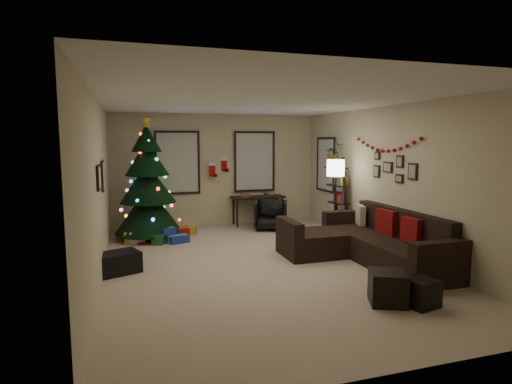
# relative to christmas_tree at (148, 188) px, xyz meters

# --- Properties ---
(floor) EXTENTS (7.00, 7.00, 0.00)m
(floor) POSITION_rel_christmas_tree_xyz_m (1.69, -2.49, -1.08)
(floor) COLOR #C3AD94
(floor) RESTS_ON ground
(ceiling) EXTENTS (7.00, 7.00, 0.00)m
(ceiling) POSITION_rel_christmas_tree_xyz_m (1.69, -2.49, 1.62)
(ceiling) COLOR white
(ceiling) RESTS_ON floor
(wall_back) EXTENTS (5.00, 0.00, 5.00)m
(wall_back) POSITION_rel_christmas_tree_xyz_m (1.69, 1.01, 0.27)
(wall_back) COLOR beige
(wall_back) RESTS_ON floor
(wall_front) EXTENTS (5.00, 0.00, 5.00)m
(wall_front) POSITION_rel_christmas_tree_xyz_m (1.69, -5.99, 0.27)
(wall_front) COLOR beige
(wall_front) RESTS_ON floor
(wall_left) EXTENTS (0.00, 7.00, 7.00)m
(wall_left) POSITION_rel_christmas_tree_xyz_m (-0.81, -2.49, 0.27)
(wall_left) COLOR beige
(wall_left) RESTS_ON floor
(wall_right) EXTENTS (0.00, 7.00, 7.00)m
(wall_right) POSITION_rel_christmas_tree_xyz_m (4.19, -2.49, 0.27)
(wall_right) COLOR beige
(wall_right) RESTS_ON floor
(window_back_left) EXTENTS (1.05, 0.06, 1.50)m
(window_back_left) POSITION_rel_christmas_tree_xyz_m (0.74, 0.98, 0.47)
(window_back_left) COLOR #728CB2
(window_back_left) RESTS_ON wall_back
(window_back_right) EXTENTS (1.05, 0.06, 1.50)m
(window_back_right) POSITION_rel_christmas_tree_xyz_m (2.64, 0.98, 0.47)
(window_back_right) COLOR #728CB2
(window_back_right) RESTS_ON wall_back
(window_right_wall) EXTENTS (0.06, 0.90, 1.30)m
(window_right_wall) POSITION_rel_christmas_tree_xyz_m (4.16, 0.06, 0.42)
(window_right_wall) COLOR #728CB2
(window_right_wall) RESTS_ON wall_right
(christmas_tree) EXTENTS (1.41, 1.41, 2.62)m
(christmas_tree) POSITION_rel_christmas_tree_xyz_m (0.00, 0.00, 0.00)
(christmas_tree) COLOR black
(christmas_tree) RESTS_ON floor
(presents) EXTENTS (1.52, 1.01, 0.30)m
(presents) POSITION_rel_christmas_tree_xyz_m (0.18, -0.27, -0.97)
(presents) COLOR maroon
(presents) RESTS_ON floor
(sofa) EXTENTS (1.97, 2.85, 0.89)m
(sofa) POSITION_rel_christmas_tree_xyz_m (3.52, -2.81, -0.79)
(sofa) COLOR black
(sofa) RESTS_ON floor
(pillow_red_a) EXTENTS (0.11, 0.40, 0.40)m
(pillow_red_a) POSITION_rel_christmas_tree_xyz_m (3.90, -3.46, -0.44)
(pillow_red_a) COLOR maroon
(pillow_red_a) RESTS_ON sofa
(pillow_red_b) EXTENTS (0.16, 0.46, 0.45)m
(pillow_red_b) POSITION_rel_christmas_tree_xyz_m (3.90, -2.79, -0.44)
(pillow_red_b) COLOR maroon
(pillow_red_b) RESTS_ON sofa
(pillow_cream) EXTENTS (0.21, 0.39, 0.38)m
(pillow_cream) POSITION_rel_christmas_tree_xyz_m (3.90, -1.94, -0.45)
(pillow_cream) COLOR #C3B09E
(pillow_cream) RESTS_ON sofa
(ottoman_near) EXTENTS (0.58, 0.58, 0.42)m
(ottoman_near) POSITION_rel_christmas_tree_xyz_m (2.70, -4.59, -0.88)
(ottoman_near) COLOR black
(ottoman_near) RESTS_ON floor
(ottoman_far) EXTENTS (0.44, 0.44, 0.35)m
(ottoman_far) POSITION_rel_christmas_tree_xyz_m (3.05, -4.78, -0.91)
(ottoman_far) COLOR black
(ottoman_far) RESTS_ON floor
(desk) EXTENTS (1.31, 0.47, 0.71)m
(desk) POSITION_rel_christmas_tree_xyz_m (2.65, 0.73, -0.46)
(desk) COLOR black
(desk) RESTS_ON floor
(desk_chair) EXTENTS (0.85, 0.83, 0.69)m
(desk_chair) POSITION_rel_christmas_tree_xyz_m (2.77, 0.08, -0.74)
(desk_chair) COLOR black
(desk_chair) RESTS_ON floor
(bookshelf) EXTENTS (0.30, 0.51, 1.73)m
(bookshelf) POSITION_rel_christmas_tree_xyz_m (3.99, -0.94, -0.25)
(bookshelf) COLOR black
(bookshelf) RESTS_ON floor
(potted_plant) EXTENTS (0.58, 0.52, 0.57)m
(potted_plant) POSITION_rel_christmas_tree_xyz_m (3.99, -0.63, 0.77)
(potted_plant) COLOR #4C4C4C
(potted_plant) RESTS_ON bookshelf
(floor_lamp) EXTENTS (0.36, 0.36, 1.68)m
(floor_lamp) POSITION_rel_christmas_tree_xyz_m (3.64, -1.39, 0.32)
(floor_lamp) COLOR black
(floor_lamp) RESTS_ON floor
(art_map) EXTENTS (0.04, 0.60, 0.50)m
(art_map) POSITION_rel_christmas_tree_xyz_m (-0.79, -1.62, 0.41)
(art_map) COLOR black
(art_map) RESTS_ON wall_left
(art_abstract) EXTENTS (0.04, 0.45, 0.35)m
(art_abstract) POSITION_rel_christmas_tree_xyz_m (-0.79, -2.74, 0.46)
(art_abstract) COLOR black
(art_abstract) RESTS_ON wall_left
(gallery) EXTENTS (0.03, 1.25, 0.54)m
(gallery) POSITION_rel_christmas_tree_xyz_m (4.17, -2.57, 0.49)
(gallery) COLOR black
(gallery) RESTS_ON wall_right
(garland) EXTENTS (0.08, 1.90, 0.30)m
(garland) POSITION_rel_christmas_tree_xyz_m (4.14, -2.35, 0.91)
(garland) COLOR #A5140C
(garland) RESTS_ON wall_right
(stocking_left) EXTENTS (0.20, 0.05, 0.36)m
(stocking_left) POSITION_rel_christmas_tree_xyz_m (1.55, 0.83, 0.30)
(stocking_left) COLOR #990F0C
(stocking_left) RESTS_ON wall_back
(stocking_right) EXTENTS (0.20, 0.05, 0.36)m
(stocking_right) POSITION_rel_christmas_tree_xyz_m (1.88, 1.00, 0.41)
(stocking_right) COLOR #990F0C
(stocking_right) RESTS_ON wall_back
(storage_bin) EXTENTS (0.78, 0.66, 0.33)m
(storage_bin) POSITION_rel_christmas_tree_xyz_m (-0.60, -2.28, -0.92)
(storage_bin) COLOR black
(storage_bin) RESTS_ON floor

